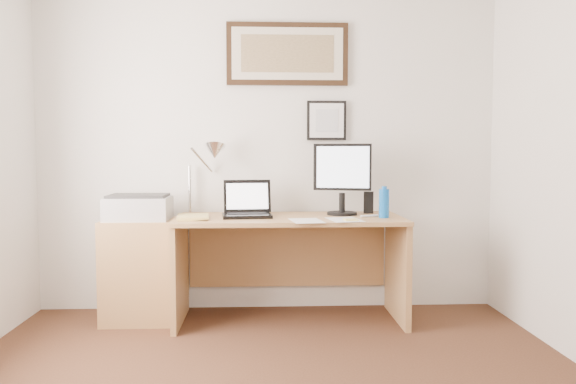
{
  "coord_description": "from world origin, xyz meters",
  "views": [
    {
      "loc": [
        -0.05,
        -2.32,
        1.2
      ],
      "look_at": [
        0.13,
        1.43,
        0.94
      ],
      "focal_mm": 35.0,
      "sensor_mm": 36.0,
      "label": 1
    }
  ],
  "objects": [
    {
      "name": "laptop",
      "position": [
        -0.15,
        1.66,
        0.81
      ],
      "size": [
        0.36,
        0.32,
        0.26
      ],
      "color": "black",
      "rests_on": "desk"
    },
    {
      "name": "desk_lamp",
      "position": [
        -0.41,
        1.81,
        1.19
      ],
      "size": [
        0.29,
        0.27,
        0.53
      ],
      "color": "silver",
      "rests_on": "desk"
    },
    {
      "name": "book",
      "position": [
        -0.63,
        1.54,
        0.76
      ],
      "size": [
        0.25,
        0.32,
        0.02
      ],
      "primitive_type": "imported",
      "rotation": [
        0.0,
        0.0,
        0.12
      ],
      "color": "#D6BC64",
      "rests_on": "desk"
    },
    {
      "name": "printer",
      "position": [
        -0.92,
        1.68,
        0.82
      ],
      "size": [
        0.44,
        0.34,
        0.18
      ],
      "color": "#ABABAE",
      "rests_on": "side_cabinet"
    },
    {
      "name": "bottle_cap",
      "position": [
        0.81,
        1.55,
        0.96
      ],
      "size": [
        0.04,
        0.04,
        0.02
      ],
      "primitive_type": "cylinder",
      "color": "#0E59B7",
      "rests_on": "water_bottle"
    },
    {
      "name": "paper_sheet_a",
      "position": [
        0.25,
        1.39,
        0.75
      ],
      "size": [
        0.24,
        0.31,
        0.0
      ],
      "primitive_type": "cube",
      "rotation": [
        0.0,
        0.0,
        0.14
      ],
      "color": "white",
      "rests_on": "desk"
    },
    {
      "name": "sticky_pad",
      "position": [
        0.55,
        1.37,
        0.76
      ],
      "size": [
        0.1,
        0.1,
        0.01
      ],
      "primitive_type": "cube",
      "rotation": [
        0.0,
        0.0,
        0.12
      ],
      "color": "#EED970",
      "rests_on": "desk"
    },
    {
      "name": "picture_large",
      "position": [
        0.15,
        1.97,
        1.95
      ],
      "size": [
        0.92,
        0.04,
        0.47
      ],
      "color": "black",
      "rests_on": "wall_back"
    },
    {
      "name": "desk",
      "position": [
        0.15,
        1.72,
        0.51
      ],
      "size": [
        1.6,
        0.7,
        0.75
      ],
      "color": "#9D7242",
      "rests_on": "floor"
    },
    {
      "name": "wall_back",
      "position": [
        0.0,
        2.0,
        1.25
      ],
      "size": [
        3.5,
        0.02,
        2.5
      ],
      "primitive_type": "cube",
      "color": "silver",
      "rests_on": "ground"
    },
    {
      "name": "paper_sheet_b",
      "position": [
        0.51,
        1.42,
        0.75
      ],
      "size": [
        0.25,
        0.32,
        0.0
      ],
      "primitive_type": "cube",
      "rotation": [
        0.0,
        0.0,
        0.16
      ],
      "color": "white",
      "rests_on": "desk"
    },
    {
      "name": "picture_small",
      "position": [
        0.45,
        1.97,
        1.45
      ],
      "size": [
        0.3,
        0.03,
        0.3
      ],
      "color": "black",
      "rests_on": "wall_back"
    },
    {
      "name": "speaker",
      "position": [
        0.76,
        1.84,
        0.83
      ],
      "size": [
        0.08,
        0.08,
        0.16
      ],
      "primitive_type": "cube",
      "rotation": [
        0.0,
        0.0,
        -0.21
      ],
      "color": "black",
      "rests_on": "desk"
    },
    {
      "name": "side_cabinet",
      "position": [
        -0.92,
        1.68,
        0.36
      ],
      "size": [
        0.5,
        0.4,
        0.73
      ],
      "primitive_type": "cube",
      "color": "#9D7242",
      "rests_on": "floor"
    },
    {
      "name": "water_bottle",
      "position": [
        0.81,
        1.55,
        0.85
      ],
      "size": [
        0.07,
        0.07,
        0.2
      ],
      "primitive_type": "cylinder",
      "color": "#0E59B7",
      "rests_on": "desk"
    },
    {
      "name": "wall_front",
      "position": [
        0.0,
        -2.0,
        1.25
      ],
      "size": [
        3.5,
        0.02,
        2.5
      ],
      "primitive_type": "cube",
      "color": "silver",
      "rests_on": "ground"
    },
    {
      "name": "marker_pen",
      "position": [
        0.71,
        1.59,
        0.76
      ],
      "size": [
        0.14,
        0.06,
        0.02
      ],
      "primitive_type": "cylinder",
      "rotation": [
        0.0,
        1.57,
        0.35
      ],
      "color": "white",
      "rests_on": "desk"
    },
    {
      "name": "lcd_monitor",
      "position": [
        0.54,
        1.74,
        1.04
      ],
      "size": [
        0.42,
        0.22,
        0.52
      ],
      "color": "black",
      "rests_on": "desk"
    }
  ]
}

